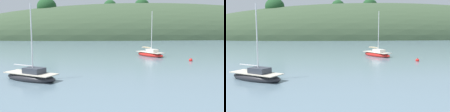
{
  "view_description": "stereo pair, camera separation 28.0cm",
  "coord_description": "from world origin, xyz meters",
  "views": [
    {
      "loc": [
        -3.19,
        -5.89,
        4.38
      ],
      "look_at": [
        0.0,
        20.0,
        1.2
      ],
      "focal_mm": 40.07,
      "sensor_mm": 36.0,
      "label": 1
    },
    {
      "loc": [
        -2.91,
        -5.92,
        4.38
      ],
      "look_at": [
        0.0,
        20.0,
        1.2
      ],
      "focal_mm": 40.07,
      "sensor_mm": 36.0,
      "label": 2
    }
  ],
  "objects": [
    {
      "name": "far_shoreline_hill",
      "position": [
        24.92,
        82.73,
        0.04
      ],
      "size": [
        150.0,
        36.0,
        26.41
      ],
      "color": "#384C33",
      "rests_on": "ground"
    },
    {
      "name": "sailboat_grey_yawl",
      "position": [
        -7.25,
        14.54,
        0.32
      ],
      "size": [
        5.01,
        4.13,
        6.31
      ],
      "color": "#232328",
      "rests_on": "ground"
    },
    {
      "name": "mooring_buoy_channel",
      "position": [
        10.24,
        23.29,
        0.12
      ],
      "size": [
        0.44,
        0.44,
        0.54
      ],
      "color": "red",
      "rests_on": "ground"
    },
    {
      "name": "sailboat_white_near",
      "position": [
        6.68,
        28.96,
        0.33
      ],
      "size": [
        3.75,
        5.06,
        6.58
      ],
      "color": "red",
      "rests_on": "ground"
    }
  ]
}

